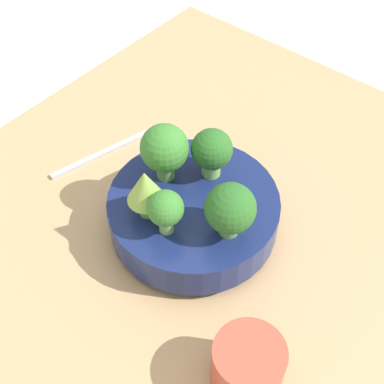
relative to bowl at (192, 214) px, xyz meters
name	(u,v)px	position (x,y,z in m)	size (l,w,h in m)	color
ground_plane	(202,247)	(0.00, 0.02, -0.07)	(6.00, 6.00, 0.00)	silver
table	(202,241)	(0.00, 0.02, -0.06)	(1.00, 0.88, 0.03)	tan
bowl	(192,214)	(0.00, 0.00, 0.00)	(0.25, 0.25, 0.07)	navy
broccoli_floret_left	(212,151)	(-0.06, -0.01, 0.08)	(0.06, 0.06, 0.08)	#7AB256
broccoli_floret_front	(165,149)	(-0.01, -0.06, 0.09)	(0.07, 0.07, 0.09)	#609347
romanesco_piece_near	(145,188)	(0.06, -0.03, 0.08)	(0.05, 0.05, 0.08)	#609347
broccoli_floret_back	(230,209)	(0.01, 0.07, 0.08)	(0.07, 0.07, 0.09)	#609347
broccoli_floret_right	(165,210)	(0.06, 0.01, 0.07)	(0.05, 0.05, 0.07)	#7AB256
cup	(248,366)	(0.14, 0.20, 0.00)	(0.09, 0.09, 0.08)	#C64C38
fork	(102,154)	(-0.03, -0.23, -0.04)	(0.19, 0.06, 0.01)	#B2B2B7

